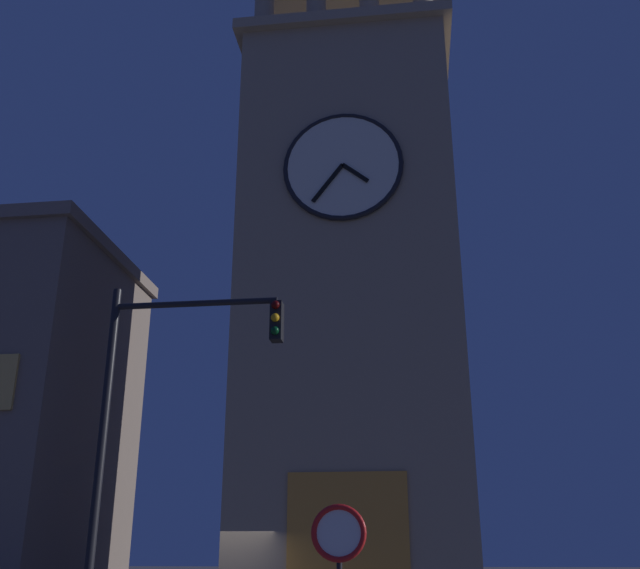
% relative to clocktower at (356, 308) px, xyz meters
% --- Properties ---
extents(clocktower, '(7.43, 9.35, 26.71)m').
position_rel_clocktower_xyz_m(clocktower, '(0.00, 0.00, 0.00)').
color(clocktower, gray).
rests_on(clocktower, ground_plane).
extents(traffic_signal_mid, '(3.36, 0.41, 6.78)m').
position_rel_clocktower_xyz_m(traffic_signal_mid, '(2.85, 11.56, -5.61)').
color(traffic_signal_mid, black).
rests_on(traffic_signal_mid, ground_plane).
extents(no_horn_sign, '(0.78, 0.14, 2.61)m').
position_rel_clocktower_xyz_m(no_horn_sign, '(-0.71, 13.63, -8.05)').
color(no_horn_sign, black).
rests_on(no_horn_sign, ground_plane).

